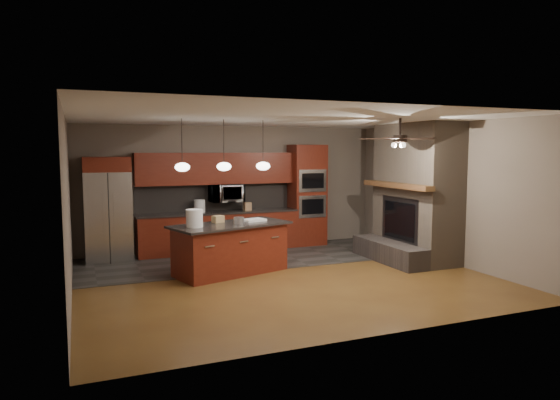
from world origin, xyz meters
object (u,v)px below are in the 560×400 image
white_bucket (194,218)px  cardboard_box (218,219)px  oven_tower (307,195)px  counter_box (247,206)px  microwave (226,193)px  refrigerator (108,209)px  paint_can (239,221)px  kitchen_island (231,248)px  paint_tray (254,220)px  counter_bucket (199,206)px

white_bucket → cardboard_box: white_bucket is taller
oven_tower → counter_box: oven_tower is taller
microwave → refrigerator: (-2.53, -0.13, -0.24)m
paint_can → counter_box: 2.24m
cardboard_box → counter_box: 2.09m
kitchen_island → white_bucket: (-0.70, -0.16, 0.61)m
paint_tray → microwave: bearing=75.2°
kitchen_island → white_bucket: 0.94m
cardboard_box → oven_tower: bearing=12.5°
refrigerator → kitchen_island: 2.85m
cardboard_box → kitchen_island: bearing=-74.3°
refrigerator → cardboard_box: size_ratio=10.65×
paint_can → counter_bucket: size_ratio=0.68×
oven_tower → white_bucket: (-3.19, -2.18, -0.12)m
refrigerator → white_bucket: size_ratio=6.81×
cardboard_box → microwave: bearing=48.1°
oven_tower → white_bucket: oven_tower is taller
paint_tray → paint_can: bearing=-160.5°
kitchen_island → paint_can: (0.13, -0.10, 0.52)m
oven_tower → paint_tray: bearing=-136.9°
oven_tower → counter_bucket: oven_tower is taller
kitchen_island → counter_bucket: size_ratio=8.49×
paint_tray → counter_box: (0.48, 1.82, 0.05)m
refrigerator → counter_bucket: size_ratio=7.67×
paint_can → paint_tray: (0.38, 0.25, -0.04)m
paint_can → cardboard_box: bearing=132.7°
oven_tower → counter_bucket: (-2.60, 0.01, -0.15)m
microwave → refrigerator: refrigerator is taller
oven_tower → microwave: (-1.98, 0.06, 0.11)m
counter_bucket → counter_box: bearing=-2.6°
cardboard_box → paint_tray: bearing=-27.6°
white_bucket → paint_tray: (1.20, 0.32, -0.14)m
paint_can → cardboard_box: (-0.30, 0.33, 0.00)m
refrigerator → counter_box: refrigerator is taller
refrigerator → paint_can: bearing=-43.6°
microwave → cardboard_box: (-0.69, -1.84, -0.32)m
refrigerator → microwave: bearing=3.0°
microwave → cardboard_box: bearing=-110.6°
counter_bucket → oven_tower: bearing=-0.2°
oven_tower → paint_tray: size_ratio=5.84×
kitchen_island → counter_bucket: bearing=76.1°
refrigerator → counter_box: bearing=0.6°
kitchen_island → oven_tower: bearing=22.1°
cardboard_box → counter_bucket: 1.79m
microwave → refrigerator: bearing=-177.0°
paint_can → refrigerator: bearing=136.4°
refrigerator → cardboard_box: 2.51m
white_bucket → cardboard_box: size_ratio=1.56×
paint_can → paint_tray: paint_can is taller
refrigerator → counter_bucket: (1.91, 0.08, -0.02)m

